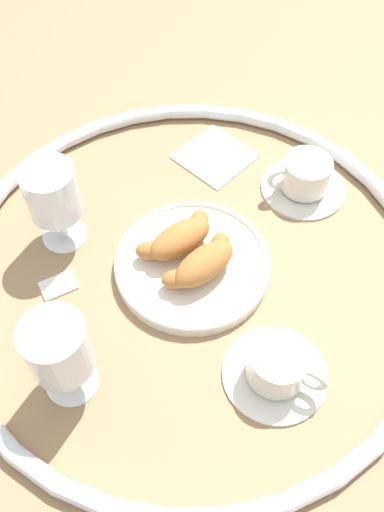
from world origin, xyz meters
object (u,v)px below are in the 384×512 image
Objects in this scene: folded_napkin at (215,156)px; pastry_plate at (192,263)px; juice_glass_left at (59,351)px; croissant_large at (203,263)px; juice_glass_right at (53,196)px; croissant_small at (179,238)px; sugar_packet at (58,285)px; coffee_cup_near at (304,178)px; coffee_cup_far at (278,367)px.

pastry_plate is at bearing -162.98° from folded_napkin.
pastry_plate is 0.25m from juice_glass_left.
folded_napkin is (0.23, 0.09, -0.04)m from croissant_large.
juice_glass_left is (-0.23, 0.06, 0.08)m from pastry_plate.
folded_napkin is (0.26, -0.13, -0.09)m from juice_glass_right.
juice_glass_right is at bearing 99.95° from pastry_plate.
croissant_large is 0.06m from croissant_small.
juice_glass_right is 2.80× the size of sugar_packet.
juice_glass_right is (-0.05, 0.17, 0.05)m from croissant_small.
coffee_cup_near is at bearing -1.05° from sugar_packet.
croissant_small is 0.91× the size of coffee_cup_far.
coffee_cup_far reaches higher than pastry_plate.
coffee_cup_near is at bearing -90.82° from folded_napkin.
pastry_plate is at bearing -115.52° from croissant_small.
croissant_small reaches higher than sugar_packet.
juice_glass_left is (-0.13, 0.23, 0.07)m from coffee_cup_far.
coffee_cup_near reaches higher than folded_napkin.
juice_glass_right reaches higher than croissant_large.
croissant_small is at bearing 64.48° from pastry_plate.
croissant_small reaches higher than pastry_plate.
juice_glass_left is at bearing 173.06° from croissant_small.
pastry_plate is 1.84× the size of croissant_small.
pastry_plate is 0.22m from juice_glass_right.
coffee_cup_near and coffee_cup_far have the same top height.
croissant_large is 0.23m from juice_glass_right.
juice_glass_right reaches higher than pastry_plate.
juice_glass_left reaches higher than pastry_plate.
sugar_packet reaches higher than folded_napkin.
coffee_cup_far is 0.33m from sugar_packet.
sugar_packet is at bearing 134.86° from croissant_small.
juice_glass_right is at bearing 96.28° from croissant_large.
juice_glass_left is 1.27× the size of folded_napkin.
juice_glass_right reaches higher than coffee_cup_near.
pastry_plate is at bearing -14.08° from juice_glass_left.
croissant_small reaches higher than coffee_cup_far.
croissant_small is 0.24m from coffee_cup_near.
croissant_small is 0.19m from juice_glass_right.
coffee_cup_near is at bearing -29.80° from croissant_small.
coffee_cup_near is 0.39m from juice_glass_right.
coffee_cup_far is at bearing -119.84° from croissant_small.
coffee_cup_far reaches higher than folded_napkin.
pastry_plate is 1.67× the size of coffee_cup_near.
juice_glass_right is (-0.04, 0.20, 0.08)m from pastry_plate.
coffee_cup_far is (-0.11, -0.20, -0.01)m from croissant_small.
croissant_large reaches higher than coffee_cup_near.
juice_glass_left reaches higher than folded_napkin.
coffee_cup_far is 0.40m from folded_napkin.
pastry_plate is 4.54× the size of sugar_packet.
croissant_small is 0.21m from folded_napkin.
coffee_cup_far is (-0.10, -0.17, 0.02)m from pastry_plate.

